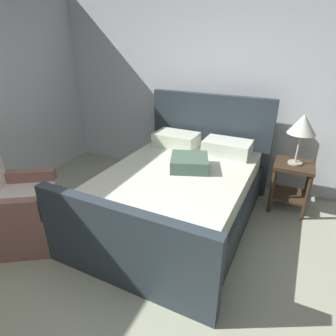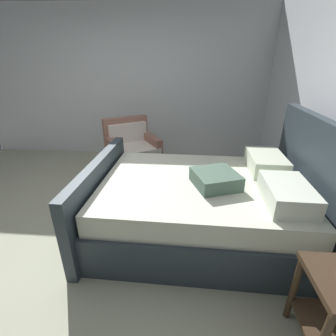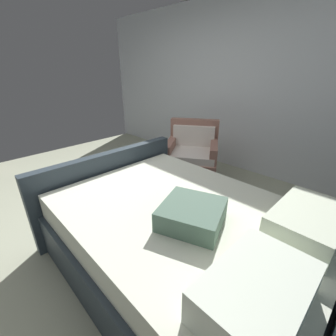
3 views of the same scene
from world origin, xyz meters
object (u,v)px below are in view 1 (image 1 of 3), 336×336
object	(u,v)px
bed	(179,191)
nightstand_right	(292,179)
armchair	(13,211)
table_lamp_right	(303,125)

from	to	relation	value
bed	nightstand_right	world-z (taller)	bed
bed	armchair	size ratio (longest dim) A/B	2.26
bed	table_lamp_right	size ratio (longest dim) A/B	3.88
nightstand_right	table_lamp_right	xyz separation A→B (m)	(0.00, 0.00, 0.66)
bed	table_lamp_right	distance (m)	1.55
nightstand_right	table_lamp_right	distance (m)	0.66
nightstand_right	armchair	distance (m)	3.10
armchair	nightstand_right	bearing A→B (deg)	36.10
table_lamp_right	nightstand_right	bearing A→B (deg)	-116.57
nightstand_right	armchair	size ratio (longest dim) A/B	0.60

